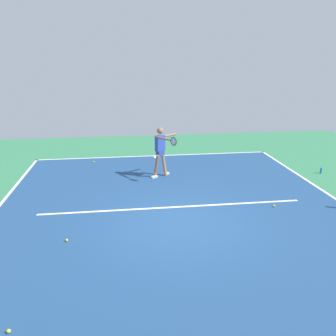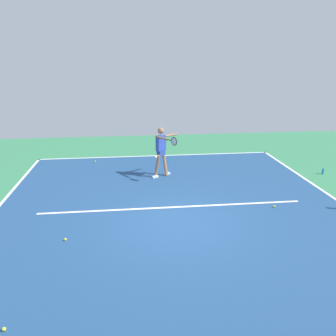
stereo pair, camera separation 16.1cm
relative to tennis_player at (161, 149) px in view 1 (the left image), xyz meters
The scene contains 11 objects.
ground_plane 3.89m from the tennis_player, 90.54° to the left, with size 21.77×21.77×0.00m, color #388456.
court_surface 3.89m from the tennis_player, 90.54° to the left, with size 10.15×13.22×0.00m, color navy.
court_line_baseline_near 3.00m from the tennis_player, 90.71° to the right, with size 10.15×0.10×0.01m, color white.
court_line_service 2.98m from the tennis_player, 90.72° to the left, with size 7.61×0.10×0.01m, color white.
court_line_centre_mark 2.82m from the tennis_player, 90.77° to the right, with size 0.10×0.30×0.01m, color white.
tennis_player is the anchor object (origin of this frame).
tennis_ball_centre_court 3.47m from the tennis_player, 39.33° to the right, with size 0.07×0.07×0.07m, color yellow.
tennis_ball_near_player 4.43m from the tennis_player, 132.96° to the left, with size 0.07×0.07×0.07m, color yellow.
tennis_ball_by_sideline 7.95m from the tennis_player, 65.82° to the left, with size 0.07×0.07×0.07m, color #C6E53D.
tennis_ball_near_service_line 5.28m from the tennis_player, 58.11° to the left, with size 0.07×0.07×0.07m, color yellow.
water_bottle 6.06m from the tennis_player, behind, with size 0.07×0.07×0.22m, color blue.
Camera 1 is at (1.38, 8.12, 4.09)m, focal length 36.94 mm.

